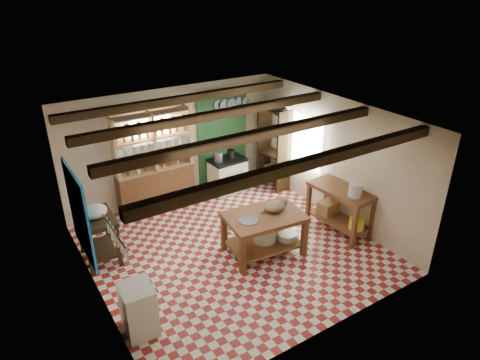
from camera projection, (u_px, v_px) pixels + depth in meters
floor at (232, 249)px, 8.19m from camera, size 5.00×5.00×0.02m
ceiling at (231, 118)px, 7.05m from camera, size 5.00×5.00×0.02m
wall_back at (173, 145)px, 9.52m from camera, size 5.00×0.04×2.60m
wall_front at (329, 260)px, 5.72m from camera, size 5.00×0.04×2.60m
wall_left at (90, 229)px, 6.42m from camera, size 0.04×5.00×2.60m
wall_right at (335, 159)px, 8.83m from camera, size 0.04×5.00×2.60m
ceiling_beams at (231, 125)px, 7.11m from camera, size 5.00×3.80×0.15m
blue_wall_patch at (79, 214)px, 7.20m from camera, size 0.04×1.40×1.60m
green_wall_patch at (222, 137)px, 10.12m from camera, size 1.30×0.04×2.30m
window_back at (151, 132)px, 9.09m from camera, size 0.90×0.02×0.80m
window_right at (303, 140)px, 9.53m from camera, size 0.02×1.30×1.20m
utensil_rail at (114, 238)px, 5.32m from camera, size 0.06×0.90×0.28m
pot_rack at (231, 103)px, 9.40m from camera, size 0.86×0.12×0.36m
shelving_unit at (154, 162)px, 9.20m from camera, size 1.70×0.34×2.20m
tall_rack at (274, 147)px, 10.22m from camera, size 0.40×0.86×2.00m
work_table at (264, 234)px, 7.93m from camera, size 1.50×1.09×0.80m
stove at (228, 175)px, 10.22m from camera, size 0.87×0.61×0.82m
prep_table at (99, 238)px, 7.70m from camera, size 0.64×0.91×0.90m
white_cabinet at (139, 309)px, 6.15m from camera, size 0.47×0.55×0.80m
right_counter at (339, 210)px, 8.59m from camera, size 0.76×1.37×0.95m
cat at (275, 206)px, 7.86m from camera, size 0.44×0.35×0.19m
steel_tray at (248, 220)px, 7.58m from camera, size 0.39×0.39×0.02m
basin_large at (265, 237)px, 8.04m from camera, size 0.49×0.49×0.15m
basin_small at (287, 236)px, 8.09m from camera, size 0.40×0.40×0.13m
kettle_left at (218, 157)px, 9.86m from camera, size 0.20×0.20×0.22m
kettle_right at (231, 154)px, 10.05m from camera, size 0.18×0.18×0.21m
enamel_bowl at (94, 211)px, 7.46m from camera, size 0.47×0.47×0.23m
white_bucket at (355, 190)px, 8.05m from camera, size 0.28×0.28×0.26m
wicker_basket at (328, 207)px, 8.84m from camera, size 0.41×0.34×0.27m
yellow_tub at (357, 224)px, 8.32m from camera, size 0.32×0.32×0.22m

